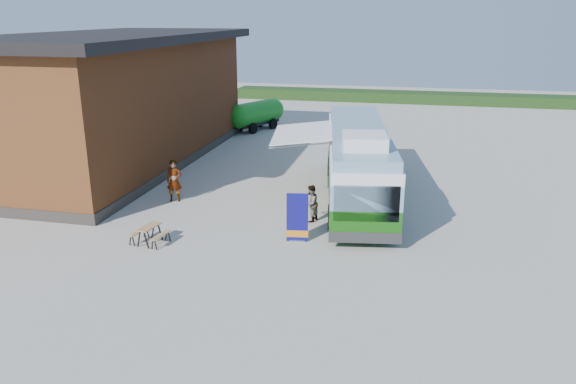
% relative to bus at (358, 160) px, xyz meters
% --- Properties ---
extents(ground, '(100.00, 100.00, 0.00)m').
position_rel_bus_xyz_m(ground, '(-3.87, -6.21, -1.91)').
color(ground, '#BCB7AD').
rests_on(ground, ground).
extents(barn, '(9.60, 21.20, 7.50)m').
position_rel_bus_xyz_m(barn, '(-14.37, 3.79, 1.68)').
color(barn, brown).
rests_on(barn, ground).
extents(hedge, '(40.00, 3.00, 1.00)m').
position_rel_bus_xyz_m(hedge, '(4.13, 31.79, -1.41)').
color(hedge, '#264419').
rests_on(hedge, ground).
extents(bus, '(4.76, 13.25, 3.99)m').
position_rel_bus_xyz_m(bus, '(0.00, 0.00, 0.00)').
color(bus, '#206210').
rests_on(bus, ground).
extents(awning, '(3.70, 5.21, 0.56)m').
position_rel_bus_xyz_m(awning, '(-2.41, -0.03, 0.99)').
color(awning, white).
rests_on(awning, ground).
extents(banner, '(0.86, 0.27, 1.98)m').
position_rel_bus_xyz_m(banner, '(-1.67, -5.94, -1.09)').
color(banner, navy).
rests_on(banner, ground).
extents(picnic_table, '(1.40, 1.29, 0.71)m').
position_rel_bus_xyz_m(picnic_table, '(-7.23, -7.42, -1.38)').
color(picnic_table, tan).
rests_on(picnic_table, ground).
extents(person_a, '(0.83, 0.65, 2.00)m').
position_rel_bus_xyz_m(person_a, '(-8.39, -2.37, -0.90)').
color(person_a, '#999999').
rests_on(person_a, ground).
extents(person_b, '(0.82, 0.93, 1.62)m').
position_rel_bus_xyz_m(person_b, '(-1.57, -3.62, -1.10)').
color(person_b, '#999999').
rests_on(person_b, ground).
extents(slurry_tanker, '(3.41, 5.51, 2.20)m').
position_rel_bus_xyz_m(slurry_tanker, '(-9.28, 14.86, -0.64)').
color(slurry_tanker, '#198D1E').
rests_on(slurry_tanker, ground).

